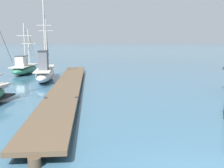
{
  "coord_description": "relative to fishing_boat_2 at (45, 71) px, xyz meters",
  "views": [
    {
      "loc": [
        -2.83,
        -5.34,
        3.49
      ],
      "look_at": [
        -1.69,
        7.59,
        1.4
      ],
      "focal_mm": 44.32,
      "sensor_mm": 36.0,
      "label": 1
    }
  ],
  "objects": [
    {
      "name": "fishing_boat_8",
      "position": [
        -2.75,
        4.54,
        -0.15
      ],
      "size": [
        2.36,
        6.2,
        5.12
      ],
      "color": "#337556",
      "rests_on": "ground"
    },
    {
      "name": "floating_dock",
      "position": [
        2.31,
        -5.13,
        -0.39
      ],
      "size": [
        2.03,
        23.97,
        0.53
      ],
      "color": "brown",
      "rests_on": "ground"
    },
    {
      "name": "fishing_boat_2",
      "position": [
        0.0,
        0.0,
        0.0
      ],
      "size": [
        1.88,
        8.15,
        7.06
      ],
      "color": "silver",
      "rests_on": "ground"
    }
  ]
}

